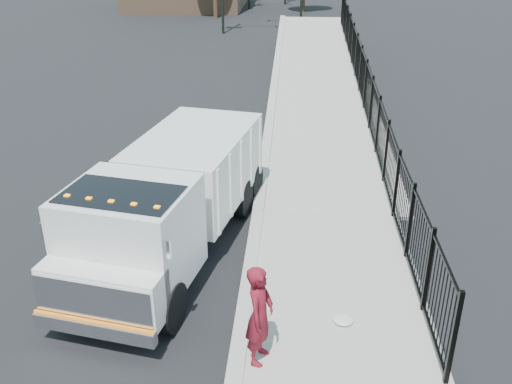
{
  "coord_description": "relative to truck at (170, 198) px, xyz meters",
  "views": [
    {
      "loc": [
        0.88,
        -9.45,
        7.13
      ],
      "look_at": [
        0.08,
        2.0,
        1.64
      ],
      "focal_mm": 40.0,
      "sensor_mm": 36.0,
      "label": 1
    }
  ],
  "objects": [
    {
      "name": "ground",
      "position": [
        1.88,
        -1.97,
        -1.45
      ],
      "size": [
        120.0,
        120.0,
        0.0
      ],
      "primitive_type": "plane",
      "color": "black",
      "rests_on": "ground"
    },
    {
      "name": "sidewalk",
      "position": [
        3.8,
        -3.97,
        -1.39
      ],
      "size": [
        3.55,
        12.0,
        0.12
      ],
      "primitive_type": "cube",
      "color": "#9E998E",
      "rests_on": "ground"
    },
    {
      "name": "curb",
      "position": [
        1.88,
        -3.97,
        -1.37
      ],
      "size": [
        0.3,
        12.0,
        0.16
      ],
      "primitive_type": "cube",
      "color": "#ADAAA3",
      "rests_on": "ground"
    },
    {
      "name": "ramp",
      "position": [
        4.0,
        14.03,
        -1.45
      ],
      "size": [
        3.95,
        24.06,
        3.19
      ],
      "primitive_type": "cube",
      "rotation": [
        0.06,
        0.0,
        0.0
      ],
      "color": "#9E998E",
      "rests_on": "ground"
    },
    {
      "name": "iron_fence",
      "position": [
        5.43,
        10.03,
        -0.55
      ],
      "size": [
        0.1,
        28.0,
        1.8
      ],
      "primitive_type": "cube",
      "color": "black",
      "rests_on": "ground"
    },
    {
      "name": "truck",
      "position": [
        0.0,
        0.0,
        0.0
      ],
      "size": [
        3.8,
        7.86,
        2.58
      ],
      "rotation": [
        0.0,
        0.0,
        -0.19
      ],
      "color": "black",
      "rests_on": "ground"
    },
    {
      "name": "worker",
      "position": [
        2.28,
        -3.6,
        -0.39
      ],
      "size": [
        0.6,
        0.78,
        1.89
      ],
      "primitive_type": "imported",
      "rotation": [
        0.0,
        0.0,
        1.33
      ],
      "color": "maroon",
      "rests_on": "sidewalk"
    },
    {
      "name": "debris",
      "position": [
        3.82,
        -2.47,
        -1.28
      ],
      "size": [
        0.41,
        0.41,
        0.1
      ],
      "primitive_type": "ellipsoid",
      "color": "silver",
      "rests_on": "sidewalk"
    }
  ]
}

